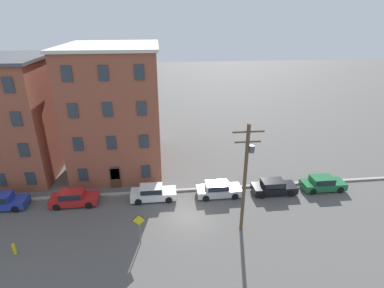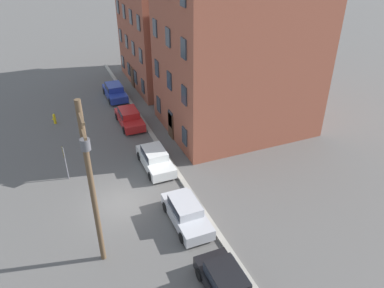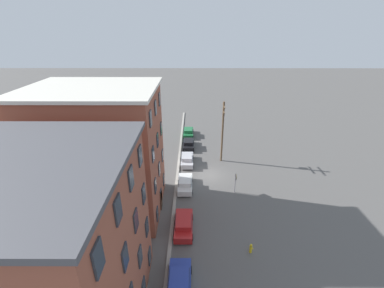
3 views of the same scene
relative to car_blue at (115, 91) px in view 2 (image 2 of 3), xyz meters
The scene contains 12 objects.
ground_plane 17.58m from the car_blue, 11.14° to the right, with size 200.00×200.00×0.00m, color #565451.
kerb_strip 17.28m from the car_blue, ahead, with size 56.00×0.36×0.16m, color #9E998E.
apartment_corner 10.09m from the car_blue, 106.50° to the left, with size 11.80×11.27×12.86m.
apartment_midblock 14.66m from the car_blue, 39.97° to the left, with size 10.04×12.37×13.87m.
car_blue is the anchor object (origin of this frame).
car_red 6.57m from the car_blue, ahead, with size 4.40×1.92×1.43m.
car_white 14.03m from the car_blue, ahead, with size 4.40×1.92×1.43m.
car_silver 20.51m from the car_blue, ahead, with size 4.40×1.92×1.43m.
car_black 26.16m from the car_blue, ahead, with size 4.40×1.92×1.43m.
caution_sign 14.59m from the car_blue, 25.65° to the right, with size 1.03×0.08×2.75m.
utility_pole 22.63m from the car_blue, 14.13° to the right, with size 2.40×0.44×9.37m.
fire_hydrant 7.40m from the car_blue, 59.62° to the right, with size 0.24×0.34×0.96m.
Camera 2 is at (19.41, -3.12, 15.69)m, focal length 35.00 mm.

